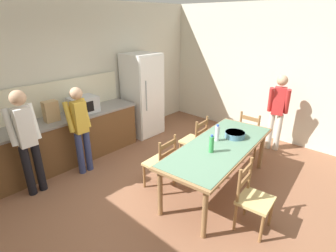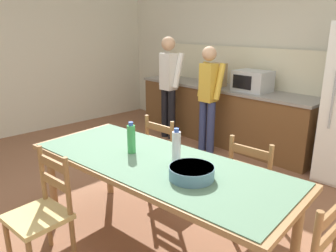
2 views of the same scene
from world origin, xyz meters
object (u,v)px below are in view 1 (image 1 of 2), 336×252
Objects in this scene: bottle_near_centre at (211,144)px; person_at_counter at (80,126)px; chair_side_near_left at (253,199)px; chair_head_end at (251,134)px; chair_side_far_left at (161,163)px; microwave at (83,105)px; chair_side_far_right at (195,141)px; person_at_sink at (27,138)px; bottle_off_centre at (217,133)px; person_by_table at (278,109)px; serving_bowl at (235,134)px; refrigerator at (143,95)px; paper_bag at (51,111)px; dining_table at (219,149)px.

bottle_near_centre is 2.23m from person_at_counter.
chair_head_end is at bearing 21.19° from chair_side_near_left.
person_at_counter is at bearing -70.91° from chair_side_far_left.
chair_side_far_right is (1.20, -1.76, -0.61)m from microwave.
person_at_sink is at bearing -158.02° from microwave.
bottle_off_centre is 1.89m from person_by_table.
person_at_sink is at bearing 88.61° from person_at_counter.
chair_side_near_left is 1.47m from chair_side_far_left.
serving_bowl is 0.35× the size of chair_side_far_left.
refrigerator is 2.76m from person_at_sink.
bottle_near_centre is 0.30× the size of chair_side_far_left.
paper_bag reaches higher than bottle_near_centre.
chair_side_near_left reaches higher than dining_table.
bottle_near_centre and bottle_off_centre have the same top height.
bottle_near_centre reaches higher than chair_side_far_right.
chair_side_far_left is 2.71m from person_by_table.
paper_bag is (-2.11, 0.01, 0.14)m from refrigerator.
serving_bowl is at bearing -142.71° from person_at_counter.
person_at_sink is (-1.72, 2.07, 0.03)m from bottle_near_centre.
person_by_table reaches higher than serving_bowl.
person_by_table reaches higher than person_at_counter.
bottle_near_centre is (-0.28, -0.03, 0.20)m from dining_table.
bottle_off_centre reaches higher than serving_bowl.
person_at_counter reaches higher than chair_head_end.
bottle_off_centre is at bearing -70.19° from microwave.
person_at_sink is 4.52m from person_by_table.
bottle_near_centre reaches higher than chair_side_near_left.
paper_bag is 1.33× the size of bottle_off_centre.
chair_head_end is 2.07m from chair_side_far_left.
person_at_counter reaches higher than serving_bowl.
person_at_counter reaches higher than microwave.
microwave is at bearing 0.71° from paper_bag.
bottle_near_centre is 2.70m from person_at_sink.
serving_bowl is at bearing 99.53° from chair_head_end.
bottle_near_centre is at bearing 43.80° from chair_side_far_right.
serving_bowl is at bearing 0.41° from bottle_near_centre.
person_at_sink is (-0.62, -0.49, -0.15)m from paper_bag.
paper_bag is 2.12m from chair_side_far_left.
microwave is 1.34m from person_at_sink.
microwave is 0.55× the size of chair_side_near_left.
microwave is 1.56× the size of serving_bowl.
person_at_counter is 3.78m from person_by_table.
person_at_counter is (-0.57, 1.34, 0.43)m from chair_side_far_left.
chair_side_far_right is 0.58× the size of person_by_table.
refrigerator is 1.13× the size of person_at_sink.
bottle_off_centre is at bearing -21.93° from person_by_table.
person_at_counter is at bearing -42.99° from chair_side_far_right.
chair_head_end is 1.00× the size of chair_side_far_right.
refrigerator reaches higher than bottle_near_centre.
person_at_counter is (-0.73, 2.81, 0.43)m from chair_side_near_left.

